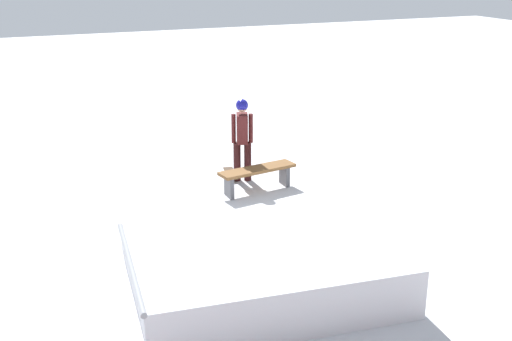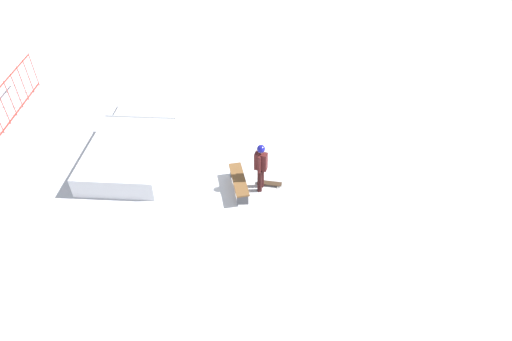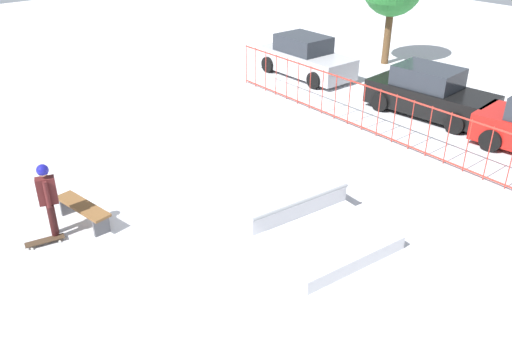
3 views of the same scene
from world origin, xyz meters
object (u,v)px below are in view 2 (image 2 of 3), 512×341
at_px(park_bench, 239,182).
at_px(skate_ramp, 132,147).
at_px(skater, 261,164).
at_px(skateboard, 269,183).

bearing_deg(park_bench, skate_ramp, 61.66).
bearing_deg(skate_ramp, skater, -108.03).
bearing_deg(skate_ramp, park_bench, -112.42).
bearing_deg(skater, park_bench, -156.74).
bearing_deg(skateboard, skate_ramp, 170.88).
distance_m(skate_ramp, park_bench, 4.19).
xyz_separation_m(skate_ramp, skateboard, (-1.79, -4.68, -0.24)).
height_order(skate_ramp, skateboard, skate_ramp).
bearing_deg(park_bench, skateboard, -78.63).
relative_size(skate_ramp, park_bench, 3.43).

